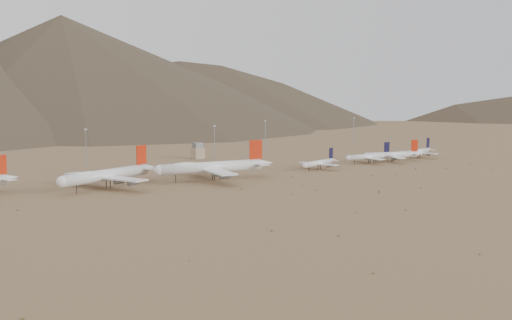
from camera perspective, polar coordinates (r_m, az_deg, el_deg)
ground at (r=366.35m, az=0.28°, el=-1.91°), size 3000.00×3000.00×0.00m
widebody_centre at (r=350.33m, az=-13.13°, el=-1.28°), size 66.94×53.59×20.94m
widebody_east at (r=370.95m, az=-3.94°, el=-0.63°), size 74.46×58.03×22.25m
narrowbody_a at (r=421.34m, az=5.68°, el=-0.25°), size 38.32×28.39×12.99m
narrowbody_b at (r=459.15m, az=10.08°, el=0.30°), size 43.17×31.22×14.26m
narrowbody_c at (r=470.72m, az=12.09°, el=0.46°), size 44.80×33.56×15.54m
narrowbody_d at (r=502.65m, az=14.29°, el=0.73°), size 41.94×30.94×14.12m
control_tower at (r=481.83m, az=-5.21°, el=0.75°), size 8.00×8.00×12.00m
mast_west at (r=445.96m, az=-14.87°, el=1.23°), size 2.00×0.60×25.70m
mast_centre at (r=466.94m, az=-3.72°, el=1.67°), size 2.00×0.60×25.70m
mast_east at (r=533.41m, az=0.82°, el=2.30°), size 2.00×0.60×25.70m
mast_far_east at (r=589.82m, az=8.67°, el=2.63°), size 2.00×0.60×25.70m
desert_scrub at (r=329.91m, az=10.08°, el=-2.91°), size 403.16×174.72×0.91m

